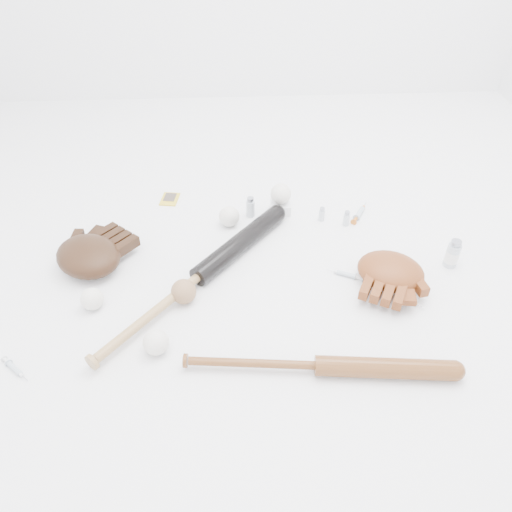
{
  "coord_description": "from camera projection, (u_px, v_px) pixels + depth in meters",
  "views": [
    {
      "loc": [
        -0.07,
        -1.28,
        1.14
      ],
      "look_at": [
        -0.0,
        -0.0,
        0.06
      ],
      "focal_mm": 35.0,
      "sensor_mm": 36.0,
      "label": 1
    }
  ],
  "objects": [
    {
      "name": "baseball_upper",
      "position": [
        229.0,
        217.0,
        1.89
      ],
      "size": [
        0.08,
        0.08,
        0.08
      ],
      "primitive_type": "sphere",
      "color": "white",
      "rests_on": "ground"
    },
    {
      "name": "glove_tan",
      "position": [
        391.0,
        271.0,
        1.64
      ],
      "size": [
        0.35,
        0.35,
        0.09
      ],
      "primitive_type": null,
      "rotation": [
        0.0,
        0.0,
        2.66
      ],
      "color": "brown",
      "rests_on": "ground"
    },
    {
      "name": "bat_wood",
      "position": [
        318.0,
        366.0,
        1.37
      ],
      "size": [
        0.79,
        0.14,
        0.06
      ],
      "primitive_type": null,
      "rotation": [
        0.0,
        0.0,
        -0.1
      ],
      "color": "brown",
      "rests_on": "ground"
    },
    {
      "name": "baseball_on_pedestal",
      "position": [
        281.0,
        194.0,
        1.93
      ],
      "size": [
        0.08,
        0.08,
        0.08
      ],
      "primitive_type": "sphere",
      "color": "white",
      "rests_on": "pedestal"
    },
    {
      "name": "vial_2",
      "position": [
        250.0,
        207.0,
        1.94
      ],
      "size": [
        0.03,
        0.03,
        0.08
      ],
      "primitive_type": "cylinder",
      "color": "silver",
      "rests_on": "ground"
    },
    {
      "name": "bat_dark",
      "position": [
        199.0,
        276.0,
        1.64
      ],
      "size": [
        0.66,
        0.77,
        0.07
      ],
      "primitive_type": null,
      "rotation": [
        0.0,
        0.0,
        0.87
      ],
      "color": "black",
      "rests_on": "ground"
    },
    {
      "name": "baseball_mid",
      "position": [
        156.0,
        342.0,
        1.42
      ],
      "size": [
        0.08,
        0.08,
        0.08
      ],
      "primitive_type": "sphere",
      "color": "white",
      "rests_on": "ground"
    },
    {
      "name": "glove_dark",
      "position": [
        88.0,
        256.0,
        1.69
      ],
      "size": [
        0.4,
        0.4,
        0.1
      ],
      "primitive_type": null,
      "rotation": [
        0.0,
        0.0,
        -0.73
      ],
      "color": "black",
      "rests_on": "ground"
    },
    {
      "name": "vial_1",
      "position": [
        322.0,
        214.0,
        1.92
      ],
      "size": [
        0.02,
        0.02,
        0.06
      ],
      "primitive_type": "cylinder",
      "color": "silver",
      "rests_on": "ground"
    },
    {
      "name": "trading_card",
      "position": [
        170.0,
        199.0,
        2.05
      ],
      "size": [
        0.08,
        0.1,
        0.01
      ],
      "primitive_type": "cube",
      "rotation": [
        0.0,
        0.0,
        -0.16
      ],
      "color": "gold",
      "rests_on": "ground"
    },
    {
      "name": "syringe_3",
      "position": [
        404.0,
        297.0,
        1.6
      ],
      "size": [
        0.12,
        0.13,
        0.02
      ],
      "primitive_type": null,
      "rotation": [
        0.0,
        0.0,
        -0.83
      ],
      "color": "#ADBCC6",
      "rests_on": "ground"
    },
    {
      "name": "syringe_0",
      "position": [
        14.0,
        368.0,
        1.39
      ],
      "size": [
        0.11,
        0.11,
        0.02
      ],
      "primitive_type": null,
      "rotation": [
        0.0,
        0.0,
        -0.73
      ],
      "color": "#ADBCC6",
      "rests_on": "ground"
    },
    {
      "name": "syringe_1",
      "position": [
        346.0,
        274.0,
        1.69
      ],
      "size": [
        0.14,
        0.08,
        0.02
      ],
      "primitive_type": null,
      "rotation": [
        0.0,
        0.0,
        2.69
      ],
      "color": "#ADBCC6",
      "rests_on": "ground"
    },
    {
      "name": "baseball_aged",
      "position": [
        184.0,
        292.0,
        1.58
      ],
      "size": [
        0.08,
        0.08,
        0.08
      ],
      "primitive_type": "sphere",
      "color": "#8B6443",
      "rests_on": "ground"
    },
    {
      "name": "syringe_2",
      "position": [
        359.0,
        213.0,
        1.96
      ],
      "size": [
        0.11,
        0.16,
        0.02
      ],
      "primitive_type": null,
      "rotation": [
        0.0,
        0.0,
        1.03
      ],
      "color": "#ADBCC6",
      "rests_on": "ground"
    },
    {
      "name": "pedestal",
      "position": [
        280.0,
        207.0,
        1.97
      ],
      "size": [
        0.08,
        0.08,
        0.04
      ],
      "primitive_type": "cube",
      "rotation": [
        0.0,
        0.0,
        -0.02
      ],
      "color": "white",
      "rests_on": "ground"
    },
    {
      "name": "vial_0",
      "position": [
        347.0,
        218.0,
        1.9
      ],
      "size": [
        0.02,
        0.02,
        0.06
      ],
      "primitive_type": "cylinder",
      "color": "silver",
      "rests_on": "ground"
    },
    {
      "name": "vial_3",
      "position": [
        453.0,
        253.0,
        1.7
      ],
      "size": [
        0.05,
        0.05,
        0.11
      ],
      "primitive_type": "cylinder",
      "color": "silver",
      "rests_on": "ground"
    },
    {
      "name": "baseball_left",
      "position": [
        92.0,
        299.0,
        1.56
      ],
      "size": [
        0.07,
        0.07,
        0.07
      ],
      "primitive_type": "sphere",
      "color": "white",
      "rests_on": "ground"
    }
  ]
}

